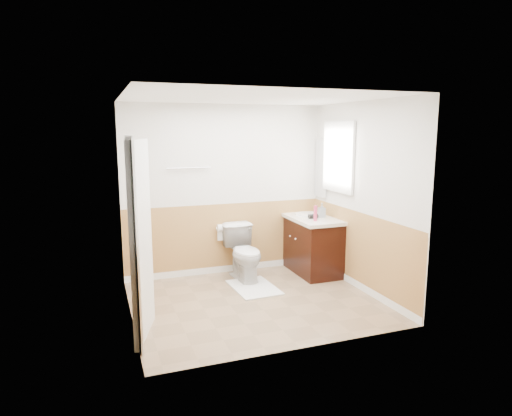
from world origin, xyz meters
name	(u,v)px	position (x,y,z in m)	size (l,w,h in m)	color
floor	(255,302)	(0.00, 0.00, 0.00)	(3.00, 3.00, 0.00)	#8C7051
ceiling	(255,98)	(0.00, 0.00, 2.50)	(3.00, 3.00, 0.00)	white
wall_back	(225,190)	(0.00, 1.30, 1.25)	(3.00, 3.00, 0.00)	silver
wall_front	(302,225)	(0.00, -1.30, 1.25)	(3.00, 3.00, 0.00)	silver
wall_left	(127,211)	(-1.50, 0.00, 1.25)	(3.00, 3.00, 0.00)	silver
wall_right	(362,197)	(1.50, 0.00, 1.25)	(3.00, 3.00, 0.00)	silver
wainscot_back	(226,240)	(0.00, 1.29, 0.50)	(3.00, 3.00, 0.00)	tan
wainscot_front	(301,300)	(0.00, -1.29, 0.50)	(3.00, 3.00, 0.00)	tan
wainscot_left	(131,277)	(-1.49, 0.00, 0.50)	(2.60, 2.60, 0.00)	tan
wainscot_right	(359,252)	(1.49, 0.00, 0.50)	(2.60, 2.60, 0.00)	tan
toilet	(244,253)	(0.15, 0.86, 0.39)	(0.44, 0.77, 0.78)	silver
bath_mat	(254,287)	(0.15, 0.46, 0.01)	(0.55, 0.80, 0.02)	silver
vanity_cabinet	(311,246)	(1.21, 0.88, 0.40)	(0.55, 1.10, 0.80)	black
vanity_knob_left	(296,239)	(0.91, 0.78, 0.55)	(0.03, 0.03, 0.03)	silver
vanity_knob_right	(290,236)	(0.91, 0.98, 0.55)	(0.03, 0.03, 0.03)	silver
countertop	(311,218)	(1.20, 0.88, 0.83)	(0.60, 1.15, 0.05)	white
sink_basin	(307,214)	(1.21, 1.03, 0.86)	(0.36, 0.36, 0.02)	white
faucet	(317,210)	(1.39, 1.03, 0.92)	(0.02, 0.02, 0.14)	silver
lotion_bottle	(315,213)	(1.11, 0.56, 0.96)	(0.05, 0.05, 0.22)	#C43258
soap_dispenser	(322,210)	(1.33, 0.78, 0.96)	(0.09, 0.10, 0.21)	gray
hair_dryer_body	(313,216)	(1.16, 0.73, 0.89)	(0.07, 0.07, 0.14)	black
hair_dryer_handle	(310,218)	(1.13, 0.76, 0.86)	(0.03, 0.03, 0.07)	black
mirror_panel	(321,168)	(1.48, 1.10, 1.55)	(0.02, 0.35, 0.90)	silver
window_frame	(338,157)	(1.47, 0.59, 1.75)	(0.04, 0.80, 1.00)	white
window_glass	(339,157)	(1.49, 0.59, 1.75)	(0.01, 0.70, 0.90)	white
door	(141,240)	(-1.40, -0.45, 1.02)	(0.05, 0.80, 2.04)	white
door_frame	(134,240)	(-1.48, -0.45, 1.03)	(0.02, 0.92, 2.10)	white
door_knob	(144,239)	(-1.34, -0.12, 0.95)	(0.06, 0.06, 0.06)	silver
towel_bar	(189,168)	(-0.55, 1.25, 1.60)	(0.02, 0.02, 0.62)	silver
tp_holder_bar	(221,228)	(-0.10, 1.23, 0.70)	(0.02, 0.02, 0.14)	silver
tp_roll	(221,228)	(-0.10, 1.23, 0.70)	(0.11, 0.11, 0.10)	white
tp_sheet	(221,235)	(-0.10, 1.23, 0.59)	(0.10, 0.01, 0.16)	white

